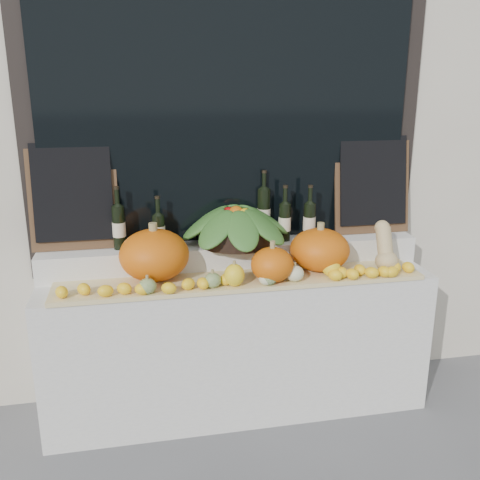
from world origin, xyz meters
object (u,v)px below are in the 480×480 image
pumpkin_left (154,255)px  produce_bowl (236,225)px  wine_bottle_tall (264,213)px  butternut_squash (385,249)px  pumpkin_right (320,250)px

pumpkin_left → produce_bowl: (0.50, 0.17, 0.10)m
produce_bowl → wine_bottle_tall: bearing=21.9°
produce_bowl → pumpkin_left: bearing=-160.8°
butternut_squash → produce_bowl: size_ratio=0.41×
wine_bottle_tall → pumpkin_left: bearing=-160.1°
butternut_squash → produce_bowl: (-0.85, 0.27, 0.12)m
pumpkin_left → wine_bottle_tall: wine_bottle_tall is taller
pumpkin_right → butternut_squash: butternut_squash is taller
butternut_squash → wine_bottle_tall: bearing=152.4°
pumpkin_right → wine_bottle_tall: (-0.28, 0.28, 0.17)m
pumpkin_left → butternut_squash: bearing=-4.0°
pumpkin_right → produce_bowl: produce_bowl is taller
pumpkin_right → produce_bowl: size_ratio=0.50×
butternut_squash → produce_bowl: 0.90m
pumpkin_left → produce_bowl: 0.54m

